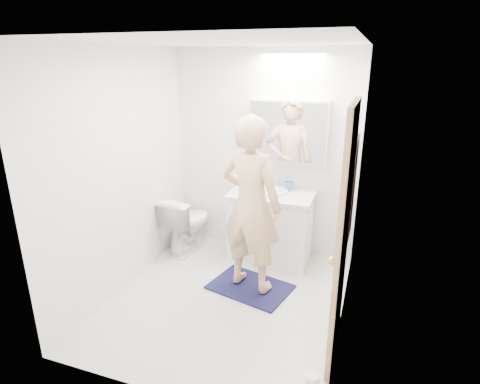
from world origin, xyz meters
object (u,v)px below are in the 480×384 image
at_px(person, 251,205).
at_px(soap_bottle_a, 247,177).
at_px(soap_bottle_b, 260,180).
at_px(toothbrush_cup, 289,186).
at_px(vanity_cabinet, 271,228).
at_px(toilet_paper_roll, 312,380).
at_px(medicine_cabinet, 289,131).
at_px(toilet, 188,223).

bearing_deg(person, soap_bottle_a, -55.67).
distance_m(soap_bottle_b, toothbrush_cup, 0.36).
bearing_deg(person, vanity_cabinet, -78.35).
bearing_deg(toothbrush_cup, person, -101.93).
bearing_deg(toothbrush_cup, vanity_cabinet, -135.16).
height_order(person, toilet_paper_roll, person).
bearing_deg(vanity_cabinet, toothbrush_cup, 44.84).
bearing_deg(person, medicine_cabinet, -85.42).
relative_size(vanity_cabinet, toilet_paper_roll, 8.18).
xyz_separation_m(person, toothbrush_cup, (0.18, 0.86, -0.05)).
height_order(person, soap_bottle_a, person).
xyz_separation_m(person, toilet_paper_roll, (0.82, -1.08, -0.88)).
bearing_deg(medicine_cabinet, soap_bottle_a, -172.70).
bearing_deg(toilet_paper_roll, person, 127.33).
distance_m(vanity_cabinet, toilet_paper_roll, 1.99).
height_order(medicine_cabinet, toilet, medicine_cabinet).
bearing_deg(soap_bottle_b, medicine_cabinet, 5.45).
bearing_deg(soap_bottle_a, vanity_cabinet, -23.32).
xyz_separation_m(vanity_cabinet, soap_bottle_b, (-0.19, 0.18, 0.51)).
relative_size(person, soap_bottle_a, 7.71).
bearing_deg(toilet, vanity_cabinet, -164.39).
xyz_separation_m(toilet, person, (1.00, -0.59, 0.57)).
bearing_deg(toilet, toothbrush_cup, -157.73).
height_order(vanity_cabinet, toilet, vanity_cabinet).
distance_m(toilet, toothbrush_cup, 1.32).
distance_m(person, soap_bottle_a, 0.91).
xyz_separation_m(medicine_cabinet, toothbrush_cup, (0.04, -0.05, -0.63)).
height_order(person, soap_bottle_b, person).
bearing_deg(soap_bottle_b, toilet_paper_roll, -63.11).
relative_size(person, toothbrush_cup, 15.74).
relative_size(soap_bottle_b, toilet_paper_roll, 1.51).
height_order(vanity_cabinet, medicine_cabinet, medicine_cabinet).
distance_m(person, soap_bottle_b, 0.90).
distance_m(toilet, toilet_paper_roll, 2.49).
xyz_separation_m(medicine_cabinet, soap_bottle_b, (-0.31, -0.03, -0.60)).
relative_size(medicine_cabinet, person, 0.50).
relative_size(toilet, soap_bottle_a, 3.13).
bearing_deg(vanity_cabinet, soap_bottle_b, 137.18).
bearing_deg(person, toilet, -17.03).
height_order(toilet, soap_bottle_a, soap_bottle_a).
height_order(soap_bottle_b, toilet_paper_roll, soap_bottle_b).
bearing_deg(vanity_cabinet, medicine_cabinet, 60.17).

